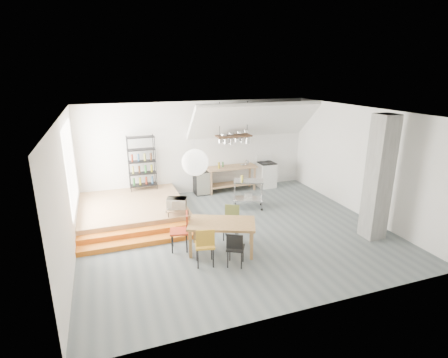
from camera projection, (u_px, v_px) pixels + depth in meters
name	position (u px, v px, depth m)	size (l,w,h in m)	color
floor	(234.00, 231.00, 9.52)	(8.00, 8.00, 0.00)	#576164
wall_back	(198.00, 148.00, 12.20)	(8.00, 0.04, 3.20)	silver
wall_left	(67.00, 192.00, 7.77)	(0.04, 7.00, 3.20)	silver
wall_right	(361.00, 162.00, 10.32)	(0.04, 7.00, 3.20)	silver
ceiling	(235.00, 112.00, 8.57)	(8.00, 7.00, 0.02)	white
slope_ceiling	(253.00, 120.00, 11.95)	(4.40, 1.80, 0.15)	white
window_pane	(71.00, 166.00, 9.07)	(0.02, 2.50, 2.20)	white
platform	(132.00, 209.00, 10.46)	(3.00, 3.00, 0.40)	#A57E52
step_lower	(140.00, 242.00, 8.75)	(3.00, 0.35, 0.13)	orange
step_upper	(139.00, 234.00, 9.04)	(3.00, 0.35, 0.27)	orange
concrete_column	(379.00, 178.00, 8.75)	(0.50, 0.50, 3.20)	slate
kitchen_counter	(231.00, 174.00, 12.52)	(1.80, 0.60, 0.91)	#A57E52
stove	(266.00, 174.00, 13.02)	(0.60, 0.60, 1.18)	white
pot_rack	(235.00, 138.00, 11.93)	(1.20, 0.50, 1.43)	#3D2818
wire_shelving	(142.00, 162.00, 11.37)	(0.88, 0.38, 1.80)	black
microwave_shelf	(177.00, 209.00, 9.59)	(0.60, 0.40, 0.16)	#A57E52
paper_lantern	(195.00, 162.00, 7.85)	(0.60, 0.60, 0.60)	white
dining_table	(222.00, 225.00, 8.28)	(1.79, 1.41, 0.75)	olive
chair_mustard	(205.00, 243.00, 7.65)	(0.50, 0.50, 0.93)	#B9841F
chair_black	(235.00, 246.00, 7.64)	(0.52, 0.52, 0.83)	black
chair_olive	(231.00, 219.00, 8.99)	(0.55, 0.55, 0.88)	#5E6630
chair_red	(182.00, 228.00, 8.37)	(0.52, 0.52, 0.95)	#A52F17
rolling_cart	(248.00, 190.00, 10.94)	(1.04, 0.82, 0.91)	silver
mini_fridge	(201.00, 182.00, 12.28)	(0.50, 0.50, 0.85)	black
microwave	(177.00, 203.00, 9.54)	(0.53, 0.36, 0.29)	beige
bowl	(243.00, 165.00, 12.52)	(0.20, 0.20, 0.05)	silver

